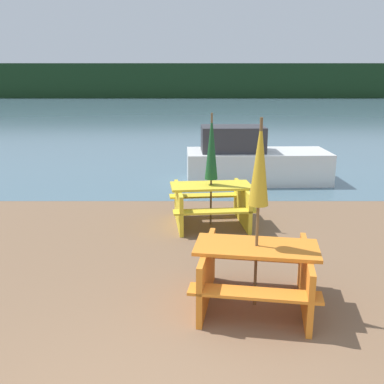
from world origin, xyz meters
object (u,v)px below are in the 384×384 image
(picnic_table_yellow, at_px, (209,201))
(umbrella_gold, at_px, (258,165))
(picnic_table_orange, at_px, (254,270))
(umbrella_darkgreen, at_px, (210,147))
(boat, at_px, (251,161))

(picnic_table_yellow, distance_m, umbrella_gold, 3.46)
(picnic_table_orange, relative_size, picnic_table_yellow, 1.03)
(picnic_table_orange, bearing_deg, umbrella_darkgreen, 97.75)
(umbrella_gold, xyz_separation_m, boat, (0.83, 6.74, -1.25))
(umbrella_darkgreen, relative_size, boat, 0.56)
(umbrella_gold, height_order, boat, umbrella_gold)
(picnic_table_orange, xyz_separation_m, umbrella_darkgreen, (-0.43, 3.16, 1.04))
(picnic_table_yellow, relative_size, umbrella_darkgreen, 0.77)
(picnic_table_orange, bearing_deg, boat, 82.94)
(picnic_table_orange, distance_m, picnic_table_yellow, 3.19)
(picnic_table_orange, relative_size, umbrella_darkgreen, 0.79)
(umbrella_darkgreen, bearing_deg, picnic_table_yellow, 0.00)
(picnic_table_orange, xyz_separation_m, boat, (0.83, 6.74, 0.10))
(picnic_table_yellow, bearing_deg, picnic_table_orange, -82.25)
(picnic_table_yellow, xyz_separation_m, boat, (1.26, 3.58, 0.10))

